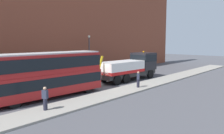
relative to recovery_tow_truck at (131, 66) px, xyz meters
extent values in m
plane|color=#4C4C51|center=(-6.02, 0.60, -1.76)|extent=(120.00, 120.00, 0.00)
cube|color=gray|center=(-6.02, -3.60, -1.68)|extent=(60.00, 2.80, 0.15)
cube|color=brown|center=(-6.02, 8.46, 6.24)|extent=(60.00, 1.20, 16.00)
cube|color=#2D2D2D|center=(-0.48, 0.03, -0.90)|extent=(9.12, 2.75, 0.55)
cube|color=black|center=(2.71, -0.16, 0.52)|extent=(2.75, 2.75, 2.30)
cube|color=black|center=(2.71, -0.16, 0.97)|extent=(2.78, 2.78, 0.90)
cube|color=silver|center=(-1.78, 0.11, 0.07)|extent=(6.25, 2.96, 1.40)
cube|color=red|center=(-1.78, 0.11, -0.45)|extent=(6.25, 3.01, 0.36)
cylinder|color=#B79914|center=(-5.48, 0.33, 0.37)|extent=(1.25, 0.35, 2.52)
sphere|color=orange|center=(2.71, -0.16, 1.79)|extent=(0.24, 0.24, 0.24)
cylinder|color=black|center=(2.88, 0.94, -1.18)|extent=(1.18, 0.41, 1.16)
cylinder|color=black|center=(2.75, -1.28, -1.18)|extent=(1.18, 0.41, 1.16)
cylinder|color=black|center=(-2.11, 1.24, -1.18)|extent=(1.18, 0.41, 1.16)
cylinder|color=black|center=(-2.24, -0.98, -1.18)|extent=(1.18, 0.41, 1.16)
cylinder|color=black|center=(-3.71, 1.34, -1.18)|extent=(1.18, 0.41, 1.16)
cylinder|color=black|center=(-3.84, -0.88, -1.18)|extent=(1.18, 0.41, 1.16)
cube|color=#AD1E1E|center=(-12.57, 0.03, -0.47)|extent=(11.13, 3.16, 1.90)
cube|color=#AD1E1E|center=(-12.57, 0.03, 1.33)|extent=(10.91, 3.05, 1.70)
cube|color=black|center=(-12.57, 0.03, -0.22)|extent=(11.02, 3.20, 0.90)
cube|color=black|center=(-12.57, 0.03, 1.43)|extent=(10.80, 3.19, 1.00)
cube|color=#B2B2B2|center=(-12.57, 0.03, 2.24)|extent=(10.68, 2.93, 0.12)
cube|color=yellow|center=(-7.06, -0.30, 0.78)|extent=(0.15, 1.50, 0.44)
cylinder|color=black|center=(-8.61, 0.87, -1.24)|extent=(1.06, 0.36, 1.04)
cylinder|color=black|center=(-8.74, -1.28, -1.24)|extent=(1.06, 0.36, 1.04)
cylinder|color=black|center=(-15.80, 1.31, -1.24)|extent=(1.06, 0.36, 1.04)
cylinder|color=black|center=(-15.93, -0.85, -1.24)|extent=(1.06, 0.36, 1.04)
cylinder|color=#232333|center=(-14.88, -3.43, -1.18)|extent=(0.39, 0.39, 0.85)
cube|color=#2D3347|center=(-14.88, -3.43, -0.45)|extent=(0.39, 0.47, 0.62)
sphere|color=tan|center=(-14.88, -3.43, -0.02)|extent=(0.24, 0.24, 0.24)
cylinder|color=#232333|center=(-3.91, -3.89, -1.18)|extent=(0.41, 0.41, 0.85)
cube|color=#2D3347|center=(-3.91, -3.89, -0.45)|extent=(0.48, 0.42, 0.62)
sphere|color=tan|center=(-3.91, -3.89, -0.02)|extent=(0.24, 0.24, 0.24)
cylinder|color=#38383D|center=(-1.46, 6.26, 0.99)|extent=(0.16, 0.16, 5.50)
sphere|color=#EAE5C6|center=(-1.46, 6.26, 3.89)|extent=(0.36, 0.36, 0.36)
camera|label=1|loc=(-23.74, -17.56, 3.42)|focal=36.63mm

